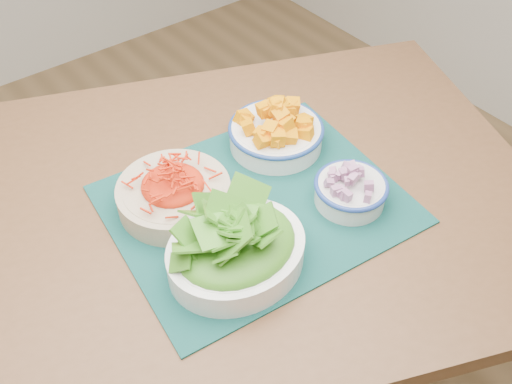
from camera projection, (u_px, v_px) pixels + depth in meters
table at (209, 231)px, 1.14m from camera, size 1.52×1.29×0.75m
placemat at (256, 204)px, 1.07m from camera, size 0.57×0.48×0.00m
carrot_bowl at (173, 190)px, 1.04m from camera, size 0.23×0.23×0.08m
squash_bowl at (276, 129)px, 1.16m from camera, size 0.23×0.23×0.09m
lettuce_bowl at (236, 245)px, 0.93m from camera, size 0.25×0.21×0.11m
onion_bowl at (351, 188)px, 1.05m from camera, size 0.17×0.17×0.07m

